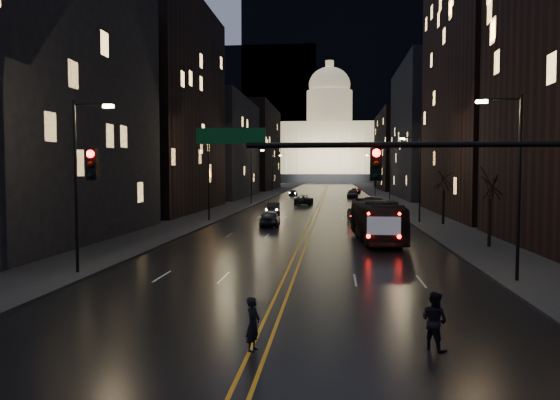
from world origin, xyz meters
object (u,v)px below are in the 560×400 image
(traffic_signal, at_px, (456,181))
(pedestrian_a, at_px, (253,324))
(bus, at_px, (377,221))
(oncoming_car_b, at_px, (273,208))
(pedestrian_b, at_px, (434,321))
(oncoming_car_a, at_px, (270,218))
(receding_car_a, at_px, (356,215))

(traffic_signal, xyz_separation_m, pedestrian_a, (-6.07, -0.96, -4.28))
(bus, distance_m, oncoming_car_b, 27.60)
(bus, xyz_separation_m, pedestrian_b, (-0.25, -25.56, -0.71))
(bus, relative_size, pedestrian_a, 6.98)
(oncoming_car_a, distance_m, oncoming_car_b, 14.95)
(traffic_signal, bearing_deg, bus, 90.88)
(bus, distance_m, pedestrian_b, 25.57)
(bus, relative_size, receding_car_a, 2.72)
(traffic_signal, distance_m, bus, 25.52)
(oncoming_car_b, xyz_separation_m, receding_car_a, (9.82, -9.06, -0.06))
(bus, bearing_deg, pedestrian_b, -95.09)
(receding_car_a, distance_m, pedestrian_b, 41.91)
(bus, height_order, pedestrian_b, bus)
(oncoming_car_b, bearing_deg, pedestrian_a, 89.50)
(traffic_signal, distance_m, receding_car_a, 41.86)
(bus, height_order, oncoming_car_b, bus)
(receding_car_a, bearing_deg, bus, -91.25)
(receding_car_a, bearing_deg, pedestrian_a, -100.91)
(receding_car_a, relative_size, pedestrian_a, 2.56)
(bus, bearing_deg, pedestrian_a, -106.74)
(oncoming_car_a, distance_m, pedestrian_b, 37.22)
(oncoming_car_b, distance_m, pedestrian_b, 52.03)
(traffic_signal, height_order, bus, traffic_signal)
(traffic_signal, xyz_separation_m, bus, (-0.39, 25.27, -3.51))
(oncoming_car_a, relative_size, receding_car_a, 1.11)
(oncoming_car_a, distance_m, receding_car_a, 10.33)
(traffic_signal, distance_m, oncoming_car_b, 52.07)
(traffic_signal, distance_m, pedestrian_a, 7.49)
(oncoming_car_b, relative_size, pedestrian_a, 2.77)
(receding_car_a, height_order, pedestrian_b, pedestrian_b)
(pedestrian_b, bearing_deg, oncoming_car_b, -33.24)
(pedestrian_a, bearing_deg, receding_car_a, 9.32)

